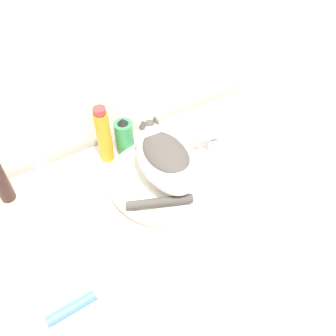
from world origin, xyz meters
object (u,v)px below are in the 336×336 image
cat (164,158)px  spray_bottle_trigger (124,137)px  cream_tube (76,306)px  faucet (210,136)px  deodorant_stick (42,168)px  shampoo_bottle_tall (104,135)px

cat → spray_bottle_trigger: size_ratio=1.95×
cream_tube → faucet: bearing=25.0°
cream_tube → cat: bearing=31.2°
deodorant_stick → shampoo_bottle_tall: size_ratio=0.64×
spray_bottle_trigger → deodorant_stick: spray_bottle_trigger is taller
cream_tube → spray_bottle_trigger: bearing=51.0°
spray_bottle_trigger → cream_tube: spray_bottle_trigger is taller
cat → faucet: size_ratio=1.82×
spray_bottle_trigger → deodorant_stick: 0.30m
cat → spray_bottle_trigger: cat is taller
spray_bottle_trigger → cream_tube: size_ratio=1.00×
faucet → shampoo_bottle_tall: bearing=-39.4°
shampoo_bottle_tall → deodorant_stick: bearing=-180.0°
faucet → spray_bottle_trigger: size_ratio=1.07×
shampoo_bottle_tall → spray_bottle_trigger: bearing=-0.0°
deodorant_stick → cat: bearing=-30.8°
cat → shampoo_bottle_tall: size_ratio=1.32×
faucet → spray_bottle_trigger: (-0.26, 0.16, -0.01)m
deodorant_stick → shampoo_bottle_tall: (0.23, 0.00, 0.04)m
spray_bottle_trigger → shampoo_bottle_tall: bearing=180.0°
spray_bottle_trigger → faucet: bearing=-32.6°
faucet → deodorant_stick: bearing=-29.4°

